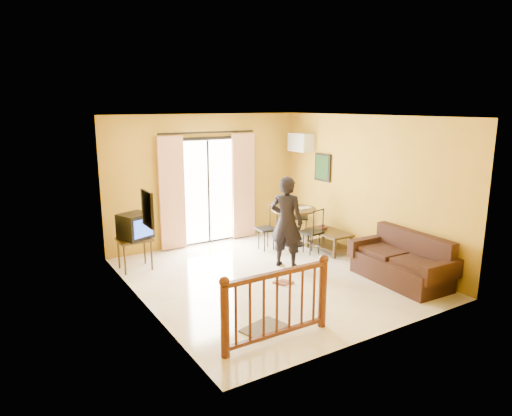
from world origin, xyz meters
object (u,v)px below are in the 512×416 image
standing_person (287,222)px  coffee_table (329,238)px  sofa (403,263)px  television (135,226)px  dining_table (294,216)px

standing_person → coffee_table: bearing=-112.3°
sofa → standing_person: standing_person is taller
standing_person → sofa: bearing=-176.7°
television → dining_table: 3.38m
television → sofa: size_ratio=0.36×
coffee_table → standing_person: (-1.28, -0.28, 0.57)m
dining_table → standing_person: (-0.93, -1.04, 0.22)m
dining_table → coffee_table: dining_table is taller
television → coffee_table: television is taller
dining_table → coffee_table: bearing=-64.8°
dining_table → sofa: sofa is taller
coffee_table → sofa: sofa is taller
television → dining_table: size_ratio=0.67×
television → dining_table: bearing=-26.7°
television → sofa: television is taller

